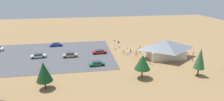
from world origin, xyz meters
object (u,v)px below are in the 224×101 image
Objects in this scene: bike_pavilion at (165,48)px; car_green_mid_lot at (97,63)px; bicycle_white_lone_east at (124,50)px; trash_bin at (118,42)px; bicycle_yellow_near_sign at (124,53)px; bicycle_red_mid_cluster at (137,52)px; pine_east at (200,59)px; pine_midwest at (44,72)px; pine_west at (143,62)px; bicycle_purple_edge_north at (127,48)px; bicycle_green_edge_south at (115,49)px; bicycle_teal_yard_right at (119,48)px; car_tan_by_curb at (70,55)px; bicycle_black_trailside at (128,54)px; visitor_at_bikes at (131,50)px; car_silver_end_stall at (38,56)px; car_blue_far_end at (56,44)px; lot_sign at (115,42)px; bicycle_blue_near_porch at (138,49)px; car_red_aisle_side at (99,52)px; bicycle_silver_by_bin at (136,54)px.

car_green_mid_lot is (22.18, 3.47, -2.51)m from bike_pavilion.
trash_bin is at bearing -91.56° from bicycle_white_lone_east.
bicycle_yellow_near_sign reaches higher than bicycle_white_lone_east.
pine_east is at bearing 118.43° from bicycle_red_mid_cluster.
bicycle_white_lone_east is (14.30, -22.19, -4.19)m from pine_east.
pine_west is (-22.75, -1.60, 0.13)m from pine_midwest.
pine_east is 37.24m from pine_midwest.
bicycle_purple_edge_north is 4.30m from bicycle_green_edge_south.
bicycle_red_mid_cluster is 1.12× the size of bicycle_white_lone_east.
car_tan_by_curb is (17.45, 6.31, 0.42)m from bicycle_teal_yard_right.
bicycle_black_trailside is 0.92× the size of visitor_at_bikes.
bicycle_black_trailside is (-0.83, -17.06, -3.77)m from pine_west.
car_silver_end_stall is at bearing 8.80° from bicycle_green_edge_south.
car_blue_far_end is at bearing -17.12° from bicycle_purple_edge_north.
lot_sign is 37.36m from pine_midwest.
trash_bin is 8.20m from bicycle_purple_edge_north.
pine_east is at bearing 117.21° from bicycle_purple_edge_north.
pine_midwest is 36.46m from bicycle_blue_near_porch.
pine_midwest is 4.05× the size of bicycle_blue_near_porch.
car_red_aisle_side is (-19.51, -0.94, -0.03)m from car_silver_end_stall.
bicycle_blue_near_porch is at bearing -112.99° from bicycle_silver_by_bin.
bicycle_red_mid_cluster is 0.30× the size of car_red_aisle_side.
car_blue_far_end is 18.97m from car_red_aisle_side.
lot_sign is 0.46× the size of car_tan_by_curb.
bicycle_purple_edge_north is 10.80m from car_red_aisle_side.
lot_sign is 0.47× the size of car_blue_far_end.
car_tan_by_curb reaches higher than trash_bin.
car_green_mid_lot is (7.88, 13.50, 0.34)m from bicycle_green_edge_south.
car_red_aisle_side is at bearing 4.79° from bicycle_blue_near_porch.
trash_bin reaches higher than bicycle_white_lone_east.
bicycle_red_mid_cluster is at bearing 174.60° from bicycle_yellow_near_sign.
car_green_mid_lot is at bearing -43.11° from pine_west.
lot_sign is at bearing -67.32° from visitor_at_bikes.
lot_sign is 6.67m from bicycle_purple_edge_north.
pine_east is 1.20× the size of pine_west.
bicycle_white_lone_east is 0.28× the size of car_green_mid_lot.
car_silver_end_stall reaches higher than trash_bin.
pine_east reaches higher than bicycle_purple_edge_north.
bike_pavilion is 2.93× the size of car_tan_by_curb.
car_tan_by_curb is (23.44, 3.13, 0.39)m from bicycle_blue_near_porch.
visitor_at_bikes reaches higher than bicycle_green_edge_south.
car_tan_by_curb is at bearing -3.37° from bicycle_black_trailside.
car_blue_far_end reaches higher than bicycle_black_trailside.
car_blue_far_end reaches higher than bicycle_white_lone_east.
pine_west is 1.26× the size of car_silver_end_stall.
trash_bin is (11.40, -18.42, -2.77)m from bike_pavilion.
car_silver_end_stall is at bearing 3.60° from bicycle_blue_near_porch.
car_tan_by_curb is (-5.66, 13.17, 0.05)m from car_blue_far_end.
pine_midwest is (23.22, 33.15, 3.57)m from trash_bin.
trash_bin is 0.15× the size of pine_west.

